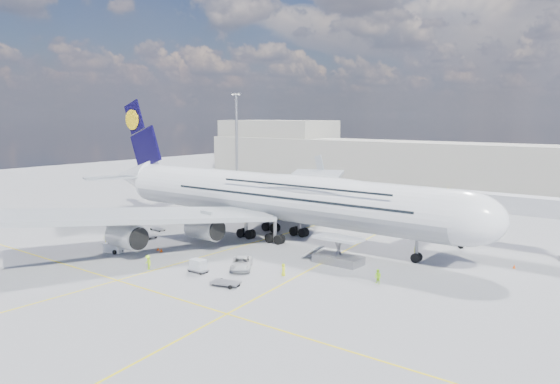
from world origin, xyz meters
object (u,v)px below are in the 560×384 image
Objects in this scene: dolly_row_b at (135,238)px; dolly_row_c at (147,235)px; airliner at (274,196)px; service_van at (241,263)px; cone_tail at (168,211)px; crew_nose at (416,250)px; crew_wing at (106,238)px; cone_wing_left_outer at (314,215)px; cone_nose at (514,267)px; dolly_nose_near at (198,265)px; crew_tug at (148,262)px; light_mast at (237,141)px; cone_wing_left_inner at (290,212)px; dolly_nose_far at (226,283)px; dolly_back at (140,218)px; crew_van at (283,270)px; baggage_tug at (113,247)px; dolly_row_a at (158,229)px; crew_loader at (378,277)px; cone_wing_right_outer at (161,250)px; cargo_loader at (337,254)px; catering_truck_inner at (245,207)px; jet_bridge at (481,206)px; catering_truck_outer at (308,192)px.

dolly_row_b is 0.99× the size of dolly_row_c.
airliner is 19.98m from service_van.
cone_tail reaches higher than dolly_row_b.
crew_wing reaches higher than crew_nose.
service_van is at bearing -69.15° from cone_wing_left_outer.
cone_nose is (52.16, 18.06, -0.13)m from dolly_row_c.
crew_tug reaches higher than dolly_nose_near.
light_mast reaches higher than cone_wing_left_inner.
dolly_back is at bearing 138.96° from dolly_nose_far.
crew_van is (32.46, 3.23, -0.03)m from crew_wing.
airliner reaches higher than dolly_nose_far.
cone_wing_left_inner is at bearing -9.74° from crew_wing.
dolly_row_b is 1.14× the size of baggage_tug.
cone_tail is (-13.96, 24.28, -0.56)m from crew_wing.
dolly_nose_near is (21.00, -6.17, 0.55)m from dolly_row_b.
dolly_row_a is 0.84× the size of dolly_row_b.
dolly_row_a is at bearing 158.90° from crew_nose.
dolly_nose_near is at bearing -95.97° from crew_wing.
cone_wing_left_inner is at bearing 162.72° from cone_nose.
cone_wing_right_outer is at bearing -154.48° from crew_loader.
dolly_row_a is 0.78× the size of dolly_nose_far.
crew_nose is 13.11m from cone_nose.
baggage_tug is (-28.68, -15.09, -0.48)m from cargo_loader.
cone_wing_left_inner is at bearing 99.90° from dolly_row_b.
service_van is 25.49m from crew_nose.
cone_wing_left_inner is at bearing 63.36° from dolly_back.
catering_truck_inner reaches higher than cone_nose.
light_mast is at bearing 160.98° from jet_bridge.
crew_wing is at bearing -102.37° from dolly_row_c.
dolly_back is at bearing -120.94° from cone_wing_left_inner.
cone_wing_right_outer reaches higher than cone_tail.
airliner is 36.99m from cone_nose.
catering_truck_outer is at bearing 111.80° from cone_wing_left_inner.
crew_nose is (39.14, 16.67, 0.38)m from dolly_row_c.
cone_nose is at bearing 32.68° from dolly_nose_far.
cone_wing_left_outer is at bearing 71.07° from dolly_row_a.
baggage_tug is (-23.64, 1.25, 0.39)m from dolly_nose_far.
jet_bridge is 6.20× the size of baggage_tug.
catering_truck_inner is at bearing 166.23° from crew_loader.
crew_tug is 42.75m from cone_tail.
dolly_row_a is at bearing 127.46° from dolly_row_c.
crew_loader is 3.46× the size of cone_tail.
crew_van is (30.70, -27.34, -0.96)m from catering_truck_inner.
service_van is (35.40, -11.23, -0.15)m from dolly_back.
cone_wing_right_outer is (9.16, -2.28, -0.07)m from dolly_row_b.
service_van is at bearing 13.06° from dolly_row_b.
crew_loader is (20.34, 9.67, -0.01)m from dolly_nose_near.
crew_wing is (-5.94, 2.83, 0.04)m from baggage_tug.
catering_truck_outer is 15.61m from cone_wing_left_inner.
jet_bridge is 5.07× the size of dolly_nose_far.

